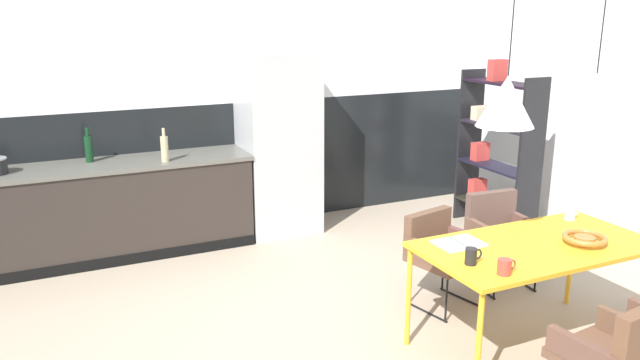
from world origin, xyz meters
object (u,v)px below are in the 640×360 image
refrigerator_column (279,145)px  fruit_bowl (585,238)px  armchair_near_window (499,228)px  pendant_lamp_over_table_near (506,101)px  bottle_spice_small (165,148)px  armchair_far_side (440,246)px  mug_white_ceramic (471,256)px  mug_glass_clear (505,267)px  mug_dark_espresso (570,214)px  bottle_vinegar_dark (89,148)px  pendant_lamp_over_table_far (595,94)px  armchair_head_of_table (621,349)px  open_book (459,243)px  dining_table (536,251)px  open_shelf_unit (495,147)px

refrigerator_column → fruit_bowl: 3.20m
armchair_near_window → pendant_lamp_over_table_near: 1.69m
bottle_spice_small → armchair_far_side: bearing=-48.9°
mug_white_ceramic → mug_glass_clear: size_ratio=0.94×
fruit_bowl → mug_dark_espresso: (0.30, 0.41, 0.00)m
mug_white_ceramic → bottle_vinegar_dark: (-1.89, 3.11, 0.22)m
refrigerator_column → mug_glass_clear: 3.21m
bottle_vinegar_dark → pendant_lamp_over_table_far: pendant_lamp_over_table_far is taller
armchair_far_side → armchair_head_of_table: 1.69m
armchair_near_window → mug_white_ceramic: size_ratio=6.47×
armchair_head_of_table → mug_white_ceramic: 0.93m
armchair_far_side → open_book: open_book is taller
refrigerator_column → mug_white_ceramic: size_ratio=15.32×
open_book → bottle_spice_small: bottle_spice_small is taller
armchair_near_window → pendant_lamp_over_table_far: (-0.17, -0.96, 1.23)m
refrigerator_column → mug_white_ceramic: refrigerator_column is taller
mug_glass_clear → bottle_spice_small: size_ratio=0.41×
bottle_spice_small → mug_white_ceramic: bearing=-66.0°
refrigerator_column → pendant_lamp_over_table_near: size_ratio=1.75×
open_book → bottle_spice_small: size_ratio=0.99×
armchair_near_window → mug_glass_clear: mug_glass_clear is taller
refrigerator_column → mug_dark_espresso: bearing=-64.3°
refrigerator_column → armchair_far_side: bearing=-76.4°
dining_table → bottle_vinegar_dark: bearing=129.6°
refrigerator_column → mug_white_ceramic: (0.08, -3.00, -0.11)m
mug_dark_espresso → bottle_spice_small: bottle_spice_small is taller
bottle_vinegar_dark → armchair_far_side: bearing=-43.6°
open_shelf_unit → pendant_lamp_over_table_far: size_ratio=1.77×
bottle_vinegar_dark → bottle_spice_small: bearing=-23.9°
refrigerator_column → open_book: (0.22, -2.70, -0.16)m
dining_table → pendant_lamp_over_table_far: pendant_lamp_over_table_far is taller
refrigerator_column → bottle_vinegar_dark: size_ratio=5.73×
armchair_head_of_table → mug_white_ceramic: size_ratio=6.65×
fruit_bowl → mug_dark_espresso: 0.51m
pendant_lamp_over_table_near → mug_dark_espresso: bearing=14.3°
dining_table → mug_white_ceramic: 0.62m
dining_table → armchair_head_of_table: bearing=-104.1°
mug_dark_espresso → dining_table: bearing=-154.5°
mug_glass_clear → open_shelf_unit: bearing=51.0°
pendant_lamp_over_table_far → mug_glass_clear: bearing=-163.8°
open_book → bottle_vinegar_dark: size_ratio=0.96×
open_book → fruit_bowl: bearing=-25.1°
armchair_far_side → mug_dark_espresso: size_ratio=6.16×
armchair_head_of_table → pendant_lamp_over_table_near: (-0.09, 0.92, 1.20)m
mug_white_ceramic → bottle_vinegar_dark: size_ratio=0.37×
armchair_near_window → fruit_bowl: size_ratio=2.70×
mug_white_ceramic → open_shelf_unit: size_ratio=0.07×
armchair_far_side → bottle_vinegar_dark: size_ratio=2.27×
dining_table → fruit_bowl: fruit_bowl is taller
refrigerator_column → open_book: bearing=-85.4°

